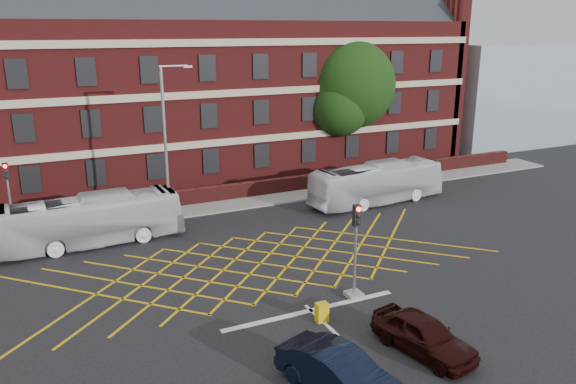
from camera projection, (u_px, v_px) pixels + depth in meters
name	position (u px, v px, depth m)	size (l,w,h in m)	color
ground	(277.00, 279.00, 26.71)	(120.00, 120.00, 0.00)	black
victorian_building	(162.00, 77.00, 43.66)	(51.00, 12.17, 20.40)	#5D1818
boundary_wall	(197.00, 196.00, 37.81)	(56.00, 0.50, 1.10)	#4F1715
far_pavement	(202.00, 207.00, 37.08)	(60.00, 3.00, 0.12)	slate
glass_block	(493.00, 94.00, 57.56)	(14.00, 10.00, 10.00)	#99B2BF
box_junction_hatching	(260.00, 263.00, 28.44)	(11.50, 0.12, 0.02)	#CC990C
stop_line	(311.00, 310.00, 23.68)	(8.00, 0.30, 0.02)	silver
bus_left	(89.00, 221.00, 30.53)	(2.33, 9.97, 2.78)	silver
bus_right	(377.00, 183.00, 37.91)	(2.31, 9.86, 2.75)	silver
car_navy	(339.00, 373.00, 18.15)	(1.59, 4.56, 1.50)	black
car_maroon	(423.00, 334.00, 20.48)	(1.68, 4.18, 1.42)	black
deciduous_tree	(351.00, 91.00, 45.26)	(7.45, 7.13, 10.63)	black
traffic_light_near	(355.00, 260.00, 24.43)	(0.70, 0.70, 4.27)	slate
traffic_light_far	(11.00, 206.00, 31.76)	(0.70, 0.70, 4.27)	slate
street_lamp	(168.00, 175.00, 32.37)	(2.25, 1.00, 9.51)	slate
utility_cabinet	(322.00, 312.00, 22.73)	(0.49, 0.37, 0.80)	gold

